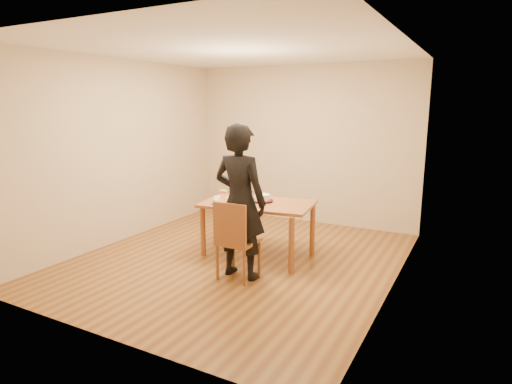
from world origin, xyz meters
The scene contains 16 objects.
room_shell centered at (0.00, 0.34, 1.35)m, with size 4.00×4.50×2.70m.
dining_table centered at (0.17, 0.26, 0.73)m, with size 1.45×0.86×0.04m, color brown.
dining_chair centered at (0.32, -0.52, 0.45)m, with size 0.43×0.43×0.04m, color brown.
cake_plate centered at (0.20, 0.33, 0.76)m, with size 0.30×0.30×0.02m, color #AD0B31.
cake centered at (0.20, 0.33, 0.80)m, with size 0.21×0.21×0.07m, color white.
frosting_dome centered at (0.20, 0.33, 0.85)m, with size 0.21×0.21×0.03m, color white.
frosting_tub centered at (0.19, -0.13, 0.79)m, with size 0.10×0.10×0.09m, color white.
frosting_lid centered at (-0.29, -0.10, 0.75)m, with size 0.10×0.10×0.01m, color #1933A5.
frosting_dollop centered at (-0.29, -0.10, 0.77)m, with size 0.04×0.04×0.02m, color white.
ramekin_green centered at (-0.37, 0.05, 0.77)m, with size 0.07×0.07×0.04m, color white.
ramekin_yellow centered at (-0.26, 0.21, 0.77)m, with size 0.08×0.08×0.04m, color white.
ramekin_multi centered at (-0.41, 0.15, 0.77)m, with size 0.09×0.09×0.04m, color white.
candy_box_pink centered at (-0.58, 0.58, 0.76)m, with size 0.13×0.06×0.02m, color #F1389C.
candy_box_green centered at (-0.58, 0.58, 0.78)m, with size 0.14×0.07×0.02m, color green.
spatula centered at (-0.04, -0.26, 0.75)m, with size 0.14×0.01×0.01m, color black.
person centered at (0.32, -0.47, 0.92)m, with size 0.67×0.44×1.84m, color black.
Camera 1 is at (2.78, -4.68, 2.04)m, focal length 30.00 mm.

